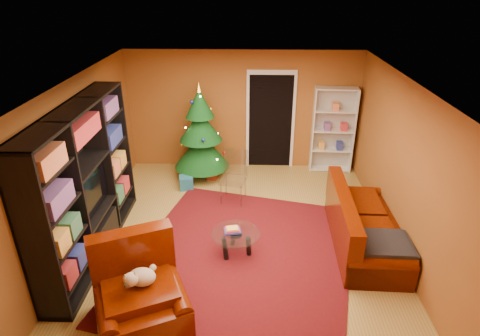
{
  "coord_description": "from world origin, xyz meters",
  "views": [
    {
      "loc": [
        0.18,
        -5.64,
        3.96
      ],
      "look_at": [
        0.0,
        0.4,
        1.05
      ],
      "focal_mm": 30.0,
      "sensor_mm": 36.0,
      "label": 1
    }
  ],
  "objects_px": {
    "rug": "(242,257)",
    "acrylic_chair": "(233,180)",
    "armchair": "(141,295)",
    "coffee_table": "(236,243)",
    "media_unit": "(85,184)",
    "gift_box_teal": "(186,182)",
    "gift_box_red": "(212,174)",
    "white_bookshelf": "(333,131)",
    "dog": "(142,277)",
    "christmas_tree": "(201,133)",
    "gift_box_green": "(201,169)",
    "sofa": "(366,221)"
  },
  "relations": [
    {
      "from": "white_bookshelf",
      "to": "dog",
      "type": "height_order",
      "value": "white_bookshelf"
    },
    {
      "from": "media_unit",
      "to": "gift_box_teal",
      "type": "distance_m",
      "value": 2.56
    },
    {
      "from": "white_bookshelf",
      "to": "coffee_table",
      "type": "height_order",
      "value": "white_bookshelf"
    },
    {
      "from": "dog",
      "to": "media_unit",
      "type": "bearing_deg",
      "value": 104.85
    },
    {
      "from": "coffee_table",
      "to": "gift_box_red",
      "type": "bearing_deg",
      "value": 103.28
    },
    {
      "from": "christmas_tree",
      "to": "sofa",
      "type": "distance_m",
      "value": 3.79
    },
    {
      "from": "christmas_tree",
      "to": "dog",
      "type": "relative_size",
      "value": 5.19
    },
    {
      "from": "gift_box_red",
      "to": "gift_box_teal",
      "type": "bearing_deg",
      "value": -137.32
    },
    {
      "from": "christmas_tree",
      "to": "gift_box_teal",
      "type": "relative_size",
      "value": 7.74
    },
    {
      "from": "rug",
      "to": "white_bookshelf",
      "type": "xyz_separation_m",
      "value": [
        1.89,
        3.21,
        0.92
      ]
    },
    {
      "from": "gift_box_teal",
      "to": "dog",
      "type": "xyz_separation_m",
      "value": [
        0.02,
        -3.47,
        0.54
      ]
    },
    {
      "from": "media_unit",
      "to": "christmas_tree",
      "type": "height_order",
      "value": "media_unit"
    },
    {
      "from": "gift_box_teal",
      "to": "white_bookshelf",
      "type": "relative_size",
      "value": 0.14
    },
    {
      "from": "rug",
      "to": "media_unit",
      "type": "xyz_separation_m",
      "value": [
        -2.33,
        0.18,
        1.16
      ]
    },
    {
      "from": "gift_box_green",
      "to": "acrylic_chair",
      "type": "xyz_separation_m",
      "value": [
        0.77,
        -1.15,
        0.33
      ]
    },
    {
      "from": "white_bookshelf",
      "to": "dog",
      "type": "xyz_separation_m",
      "value": [
        -3.07,
        -4.46,
        -0.26
      ]
    },
    {
      "from": "acrylic_chair",
      "to": "media_unit",
      "type": "bearing_deg",
      "value": -132.56
    },
    {
      "from": "media_unit",
      "to": "sofa",
      "type": "xyz_separation_m",
      "value": [
        4.29,
        0.22,
        -0.71
      ]
    },
    {
      "from": "armchair",
      "to": "coffee_table",
      "type": "relative_size",
      "value": 1.51
    },
    {
      "from": "gift_box_teal",
      "to": "gift_box_green",
      "type": "bearing_deg",
      "value": 71.39
    },
    {
      "from": "media_unit",
      "to": "christmas_tree",
      "type": "bearing_deg",
      "value": 61.86
    },
    {
      "from": "christmas_tree",
      "to": "gift_box_teal",
      "type": "height_order",
      "value": "christmas_tree"
    },
    {
      "from": "rug",
      "to": "acrylic_chair",
      "type": "bearing_deg",
      "value": 96.75
    },
    {
      "from": "rug",
      "to": "sofa",
      "type": "relative_size",
      "value": 1.76
    },
    {
      "from": "christmas_tree",
      "to": "coffee_table",
      "type": "height_order",
      "value": "christmas_tree"
    },
    {
      "from": "rug",
      "to": "christmas_tree",
      "type": "xyz_separation_m",
      "value": [
        -0.92,
        2.79,
        1.0
      ]
    },
    {
      "from": "gift_box_red",
      "to": "coffee_table",
      "type": "xyz_separation_m",
      "value": [
        0.61,
        -2.57,
        0.1
      ]
    },
    {
      "from": "rug",
      "to": "gift_box_teal",
      "type": "height_order",
      "value": "gift_box_teal"
    },
    {
      "from": "gift_box_green",
      "to": "coffee_table",
      "type": "bearing_deg",
      "value": -72.44
    },
    {
      "from": "rug",
      "to": "armchair",
      "type": "bearing_deg",
      "value": -132.49
    },
    {
      "from": "media_unit",
      "to": "gift_box_teal",
      "type": "height_order",
      "value": "media_unit"
    },
    {
      "from": "media_unit",
      "to": "christmas_tree",
      "type": "relative_size",
      "value": 1.47
    },
    {
      "from": "rug",
      "to": "acrylic_chair",
      "type": "distance_m",
      "value": 1.8
    },
    {
      "from": "rug",
      "to": "christmas_tree",
      "type": "relative_size",
      "value": 1.82
    },
    {
      "from": "sofa",
      "to": "coffee_table",
      "type": "xyz_separation_m",
      "value": [
        -2.06,
        -0.28,
        -0.26
      ]
    },
    {
      "from": "christmas_tree",
      "to": "coffee_table",
      "type": "relative_size",
      "value": 2.71
    },
    {
      "from": "gift_box_green",
      "to": "rug",
      "type": "bearing_deg",
      "value": -71.37
    },
    {
      "from": "media_unit",
      "to": "gift_box_green",
      "type": "xyz_separation_m",
      "value": [
        1.36,
        2.71,
        -1.03
      ]
    },
    {
      "from": "white_bookshelf",
      "to": "acrylic_chair",
      "type": "xyz_separation_m",
      "value": [
        -2.1,
        -1.48,
        -0.47
      ]
    },
    {
      "from": "dog",
      "to": "coffee_table",
      "type": "relative_size",
      "value": 0.52
    },
    {
      "from": "gift_box_teal",
      "to": "white_bookshelf",
      "type": "bearing_deg",
      "value": 17.72
    },
    {
      "from": "gift_box_teal",
      "to": "sofa",
      "type": "bearing_deg",
      "value": -30.11
    },
    {
      "from": "gift_box_teal",
      "to": "acrylic_chair",
      "type": "bearing_deg",
      "value": -26.65
    },
    {
      "from": "coffee_table",
      "to": "rug",
      "type": "bearing_deg",
      "value": -49.54
    },
    {
      "from": "rug",
      "to": "gift_box_teal",
      "type": "distance_m",
      "value": 2.53
    },
    {
      "from": "gift_box_red",
      "to": "coffee_table",
      "type": "bearing_deg",
      "value": -76.72
    },
    {
      "from": "gift_box_teal",
      "to": "coffee_table",
      "type": "distance_m",
      "value": 2.39
    },
    {
      "from": "dog",
      "to": "sofa",
      "type": "xyz_separation_m",
      "value": [
        3.14,
        1.64,
        -0.21
      ]
    },
    {
      "from": "coffee_table",
      "to": "media_unit",
      "type": "bearing_deg",
      "value": 178.25
    },
    {
      "from": "sofa",
      "to": "acrylic_chair",
      "type": "relative_size",
      "value": 2.33
    }
  ]
}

